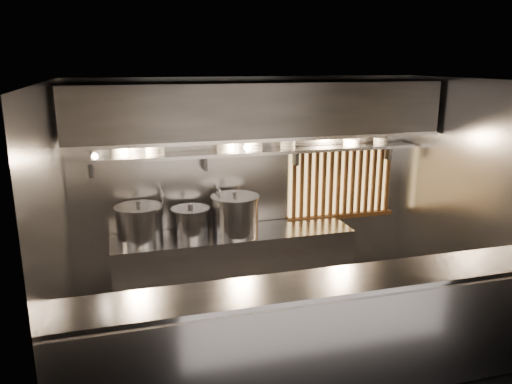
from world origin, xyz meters
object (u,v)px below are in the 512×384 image
stock_pot_left (139,223)px  stock_pot_mid (235,215)px  stock_pot_right (191,222)px  pendant_bulb (247,147)px  heat_lamp (92,151)px

stock_pot_left → stock_pot_mid: (1.16, -0.05, 0.03)m
stock_pot_right → pendant_bulb: bearing=2.7°
stock_pot_mid → stock_pot_right: stock_pot_mid is taller
pendant_bulb → heat_lamp: bearing=-169.0°
stock_pot_left → stock_pot_mid: 1.16m
pendant_bulb → stock_pot_mid: bearing=-155.0°
heat_lamp → stock_pot_left: size_ratio=0.55×
pendant_bulb → stock_pot_left: 1.58m
heat_lamp → stock_pot_mid: heat_lamp is taller
heat_lamp → stock_pot_mid: bearing=9.3°
heat_lamp → pendant_bulb: size_ratio=1.87×
pendant_bulb → stock_pot_left: pendant_bulb is taller
heat_lamp → stock_pot_left: 1.10m
heat_lamp → pendant_bulb: (1.80, 0.35, -0.11)m
stock_pot_right → heat_lamp: bearing=-163.5°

